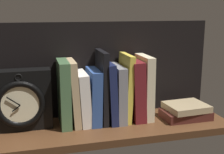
{
  "coord_description": "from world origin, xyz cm",
  "views": [
    {
      "loc": [
        -23.82,
        -94.49,
        39.46
      ],
      "look_at": [
        2.52,
        4.21,
        15.92
      ],
      "focal_mm": 47.94,
      "sensor_mm": 36.0,
      "label": 1
    }
  ],
  "objects_px": {
    "book_yellow_seinlanguage": "(125,87)",
    "framed_clock": "(20,101)",
    "book_tan_shortstories": "(73,93)",
    "book_navy_bierce": "(109,92)",
    "book_green_romantic": "(64,93)",
    "book_cream_twain": "(144,87)",
    "book_blue_modern": "(93,96)",
    "book_black_skeptic": "(102,87)",
    "book_stack_side": "(186,111)",
    "book_white_catcher": "(83,98)",
    "book_gray_chess": "(117,93)",
    "book_maroon_dawkins": "(134,90)"
  },
  "relations": [
    {
      "from": "book_yellow_seinlanguage",
      "to": "book_stack_side",
      "type": "height_order",
      "value": "book_yellow_seinlanguage"
    },
    {
      "from": "book_green_romantic",
      "to": "book_stack_side",
      "type": "xyz_separation_m",
      "value": [
        0.44,
        -0.05,
        -0.09
      ]
    },
    {
      "from": "book_gray_chess",
      "to": "book_yellow_seinlanguage",
      "type": "height_order",
      "value": "book_yellow_seinlanguage"
    },
    {
      "from": "book_tan_shortstories",
      "to": "book_white_catcher",
      "type": "xyz_separation_m",
      "value": [
        0.03,
        0.0,
        -0.02
      ]
    },
    {
      "from": "book_tan_shortstories",
      "to": "framed_clock",
      "type": "xyz_separation_m",
      "value": [
        -0.18,
        -0.0,
        -0.01
      ]
    },
    {
      "from": "book_black_skeptic",
      "to": "framed_clock",
      "type": "relative_size",
      "value": 1.26
    },
    {
      "from": "book_yellow_seinlanguage",
      "to": "book_blue_modern",
      "type": "bearing_deg",
      "value": 180.0
    },
    {
      "from": "book_maroon_dawkins",
      "to": "book_stack_side",
      "type": "height_order",
      "value": "book_maroon_dawkins"
    },
    {
      "from": "book_yellow_seinlanguage",
      "to": "book_cream_twain",
      "type": "height_order",
      "value": "book_yellow_seinlanguage"
    },
    {
      "from": "book_green_romantic",
      "to": "book_gray_chess",
      "type": "xyz_separation_m",
      "value": [
        0.19,
        0.0,
        -0.01
      ]
    },
    {
      "from": "book_green_romantic",
      "to": "book_yellow_seinlanguage",
      "type": "bearing_deg",
      "value": 0.0
    },
    {
      "from": "book_green_romantic",
      "to": "book_blue_modern",
      "type": "distance_m",
      "value": 0.1
    },
    {
      "from": "book_yellow_seinlanguage",
      "to": "framed_clock",
      "type": "relative_size",
      "value": 1.18
    },
    {
      "from": "book_yellow_seinlanguage",
      "to": "book_stack_side",
      "type": "bearing_deg",
      "value": -14.02
    },
    {
      "from": "book_blue_modern",
      "to": "book_gray_chess",
      "type": "height_order",
      "value": "book_gray_chess"
    },
    {
      "from": "book_navy_bierce",
      "to": "book_yellow_seinlanguage",
      "type": "height_order",
      "value": "book_yellow_seinlanguage"
    },
    {
      "from": "book_white_catcher",
      "to": "book_stack_side",
      "type": "xyz_separation_m",
      "value": [
        0.37,
        -0.05,
        -0.06
      ]
    },
    {
      "from": "book_blue_modern",
      "to": "book_stack_side",
      "type": "relative_size",
      "value": 1.11
    },
    {
      "from": "book_green_romantic",
      "to": "book_navy_bierce",
      "type": "height_order",
      "value": "book_green_romantic"
    },
    {
      "from": "book_blue_modern",
      "to": "book_gray_chess",
      "type": "xyz_separation_m",
      "value": [
        0.09,
        0.0,
        0.01
      ]
    },
    {
      "from": "book_black_skeptic",
      "to": "book_blue_modern",
      "type": "bearing_deg",
      "value": 180.0
    },
    {
      "from": "book_cream_twain",
      "to": "framed_clock",
      "type": "relative_size",
      "value": 1.15
    },
    {
      "from": "book_black_skeptic",
      "to": "book_maroon_dawkins",
      "type": "xyz_separation_m",
      "value": [
        0.12,
        0.0,
        -0.02
      ]
    },
    {
      "from": "framed_clock",
      "to": "book_cream_twain",
      "type": "bearing_deg",
      "value": 0.65
    },
    {
      "from": "book_navy_bierce",
      "to": "book_tan_shortstories",
      "type": "bearing_deg",
      "value": 180.0
    },
    {
      "from": "book_blue_modern",
      "to": "book_black_skeptic",
      "type": "distance_m",
      "value": 0.04
    },
    {
      "from": "book_green_romantic",
      "to": "book_cream_twain",
      "type": "relative_size",
      "value": 0.98
    },
    {
      "from": "book_blue_modern",
      "to": "book_black_skeptic",
      "type": "bearing_deg",
      "value": 0.0
    },
    {
      "from": "book_navy_bierce",
      "to": "book_cream_twain",
      "type": "distance_m",
      "value": 0.13
    },
    {
      "from": "book_navy_bierce",
      "to": "book_cream_twain",
      "type": "relative_size",
      "value": 0.92
    },
    {
      "from": "book_green_romantic",
      "to": "book_yellow_seinlanguage",
      "type": "xyz_separation_m",
      "value": [
        0.22,
        0.0,
        0.01
      ]
    },
    {
      "from": "book_green_romantic",
      "to": "framed_clock",
      "type": "xyz_separation_m",
      "value": [
        -0.14,
        -0.0,
        -0.01
      ]
    },
    {
      "from": "book_black_skeptic",
      "to": "book_stack_side",
      "type": "relative_size",
      "value": 1.49
    },
    {
      "from": "book_yellow_seinlanguage",
      "to": "book_cream_twain",
      "type": "distance_m",
      "value": 0.07
    },
    {
      "from": "book_navy_bierce",
      "to": "framed_clock",
      "type": "bearing_deg",
      "value": -179.07
    },
    {
      "from": "book_stack_side",
      "to": "book_black_skeptic",
      "type": "bearing_deg",
      "value": 169.88
    },
    {
      "from": "book_green_romantic",
      "to": "book_gray_chess",
      "type": "height_order",
      "value": "book_green_romantic"
    },
    {
      "from": "book_gray_chess",
      "to": "book_yellow_seinlanguage",
      "type": "relative_size",
      "value": 0.84
    },
    {
      "from": "book_white_catcher",
      "to": "book_gray_chess",
      "type": "height_order",
      "value": "book_gray_chess"
    },
    {
      "from": "framed_clock",
      "to": "book_white_catcher",
      "type": "bearing_deg",
      "value": 1.36
    },
    {
      "from": "book_navy_bierce",
      "to": "book_stack_side",
      "type": "relative_size",
      "value": 1.25
    },
    {
      "from": "book_cream_twain",
      "to": "book_tan_shortstories",
      "type": "bearing_deg",
      "value": 180.0
    },
    {
      "from": "book_blue_modern",
      "to": "framed_clock",
      "type": "bearing_deg",
      "value": -178.85
    },
    {
      "from": "book_maroon_dawkins",
      "to": "framed_clock",
      "type": "bearing_deg",
      "value": -179.29
    },
    {
      "from": "book_gray_chess",
      "to": "book_black_skeptic",
      "type": "bearing_deg",
      "value": 180.0
    },
    {
      "from": "book_tan_shortstories",
      "to": "book_navy_bierce",
      "type": "height_order",
      "value": "book_tan_shortstories"
    },
    {
      "from": "book_white_catcher",
      "to": "book_blue_modern",
      "type": "distance_m",
      "value": 0.04
    },
    {
      "from": "book_blue_modern",
      "to": "book_yellow_seinlanguage",
      "type": "xyz_separation_m",
      "value": [
        0.12,
        0.0,
        0.02
      ]
    },
    {
      "from": "book_white_catcher",
      "to": "book_blue_modern",
      "type": "relative_size",
      "value": 0.96
    },
    {
      "from": "book_navy_bierce",
      "to": "book_stack_side",
      "type": "height_order",
      "value": "book_navy_bierce"
    }
  ]
}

